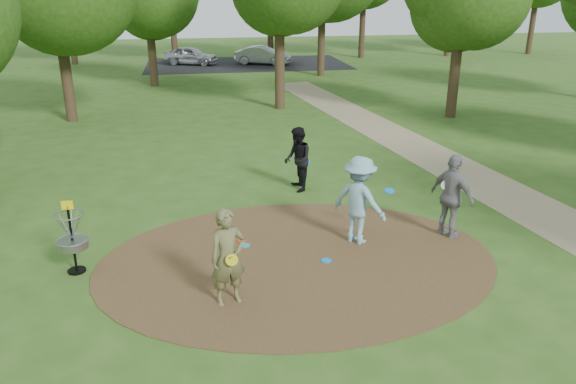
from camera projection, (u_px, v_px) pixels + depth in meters
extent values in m
plane|color=#2D5119|center=(298.00, 261.00, 11.81)|extent=(100.00, 100.00, 0.00)
cylinder|color=#47301C|center=(298.00, 260.00, 11.80)|extent=(8.40, 8.40, 0.02)
cube|color=#8C7A5B|center=(527.00, 206.00, 14.68)|extent=(7.55, 39.89, 0.01)
cube|color=black|center=(247.00, 64.00, 39.79)|extent=(14.00, 8.00, 0.01)
imported|color=brown|center=(228.00, 258.00, 9.96)|extent=(0.76, 0.61, 1.83)
cylinder|color=yellow|center=(232.00, 260.00, 9.77)|extent=(0.22, 0.06, 0.22)
imported|color=#7BAAB8|center=(359.00, 200.00, 12.32)|extent=(1.42, 1.46, 2.00)
cylinder|color=blue|center=(389.00, 191.00, 12.40)|extent=(0.23, 0.23, 0.08)
imported|color=black|center=(298.00, 159.00, 15.48)|extent=(0.71, 0.90, 1.80)
cylinder|color=#0D7FE5|center=(306.00, 162.00, 15.56)|extent=(0.22, 0.06, 0.22)
imported|color=gray|center=(452.00, 197.00, 12.59)|extent=(0.94, 1.24, 1.96)
cylinder|color=white|center=(446.00, 185.00, 12.50)|extent=(0.23, 0.09, 0.22)
cylinder|color=#1699B5|center=(245.00, 245.00, 12.42)|extent=(0.22, 0.22, 0.02)
cylinder|color=#0D7FE2|center=(326.00, 261.00, 11.74)|extent=(0.22, 0.22, 0.02)
cylinder|color=red|center=(242.00, 241.00, 12.62)|extent=(0.22, 0.22, 0.02)
imported|color=#ADAEB5|center=(191.00, 56.00, 39.18)|extent=(4.01, 2.74, 1.27)
imported|color=#9FA1A6|center=(263.00, 55.00, 39.31)|extent=(4.05, 2.74, 1.26)
cylinder|color=black|center=(73.00, 241.00, 11.13)|extent=(0.05, 0.05, 1.35)
cylinder|color=black|center=(77.00, 271.00, 11.36)|extent=(0.36, 0.36, 0.04)
cylinder|color=gray|center=(73.00, 244.00, 11.15)|extent=(0.60, 0.60, 0.16)
torus|color=gray|center=(72.00, 240.00, 11.12)|extent=(0.63, 0.63, 0.03)
torus|color=gray|center=(69.00, 215.00, 10.92)|extent=(0.58, 0.58, 0.02)
cube|color=yellow|center=(67.00, 205.00, 10.85)|extent=(0.22, 0.02, 0.18)
cylinder|color=#332316|center=(66.00, 75.00, 22.93)|extent=(0.44, 0.44, 3.80)
cylinder|color=#332316|center=(280.00, 62.00, 25.22)|extent=(0.44, 0.44, 4.18)
cylinder|color=#332316|center=(454.00, 75.00, 23.67)|extent=(0.44, 0.44, 3.61)
sphere|color=#264312|center=(462.00, 0.00, 22.61)|extent=(4.34, 4.34, 4.34)
cylinder|color=#332316|center=(152.00, 55.00, 30.85)|extent=(0.44, 0.44, 3.42)
cylinder|color=#332316|center=(321.00, 39.00, 34.12)|extent=(0.44, 0.44, 4.37)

